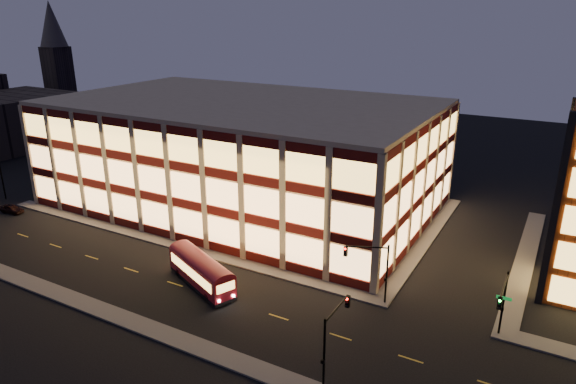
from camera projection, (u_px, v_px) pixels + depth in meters
The scene contains 13 objects.
ground at pixel (183, 252), 58.02m from camera, with size 200.00×200.00×0.00m, color black.
sidewalk_office_south at pixel (169, 243), 60.19m from camera, with size 54.00×2.00×0.15m, color #514F4C.
sidewalk_office_east at pixel (426, 238), 61.38m from camera, with size 2.00×30.00×0.15m, color #514F4C.
sidewalk_tower_west at pixel (525, 259), 56.31m from camera, with size 2.00×30.00×0.15m, color #514F4C.
sidewalk_near at pixel (91, 306), 47.30m from camera, with size 100.00×2.00×0.15m, color #514F4C.
office_building at pixel (244, 153), 70.84m from camera, with size 50.45×30.45×14.50m.
church_tower at pixel (60, 86), 120.14m from camera, with size 5.00×5.00×18.00m, color #2D2621.
church_spire at pixel (51, 24), 115.46m from camera, with size 6.00×6.00×10.00m, color #4C473F.
traffic_signal_far at pixel (372, 263), 46.61m from camera, with size 3.79×1.87×6.00m.
traffic_signal_right at pixel (503, 300), 40.70m from camera, with size 1.20×4.37×6.00m.
traffic_signal_near at pixel (333, 331), 36.74m from camera, with size 0.32×4.45×6.00m.
trolley_bus at pixel (201, 270), 50.36m from camera, with size 9.60×5.96×3.20m.
parked_car_0 at pixel (12, 209), 69.06m from camera, with size 1.37×3.40×1.16m, color black.
Camera 1 is at (35.96, -39.92, 25.80)m, focal length 32.00 mm.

